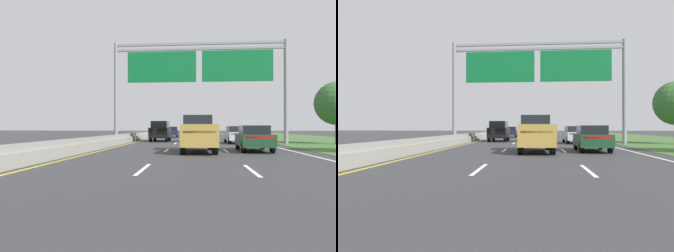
{
  "view_description": "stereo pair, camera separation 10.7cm",
  "coord_description": "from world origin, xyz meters",
  "views": [
    {
      "loc": [
        -0.05,
        -0.24,
        1.45
      ],
      "look_at": [
        -1.95,
        21.75,
        1.55
      ],
      "focal_mm": 33.44,
      "sensor_mm": 36.0,
      "label": 1
    },
    {
      "loc": [
        0.05,
        -0.23,
        1.45
      ],
      "look_at": [
        -1.95,
        21.75,
        1.55
      ],
      "focal_mm": 33.44,
      "sensor_mm": 36.0,
      "label": 2
    }
  ],
  "objects": [
    {
      "name": "ground_plane",
      "position": [
        0.0,
        35.0,
        0.0
      ],
      "size": [
        220.0,
        220.0,
        0.0
      ],
      "primitive_type": "plane",
      "color": "#333335"
    },
    {
      "name": "median_barrier_concrete",
      "position": [
        -6.6,
        35.0,
        0.35
      ],
      "size": [
        0.6,
        110.0,
        0.85
      ],
      "color": "gray",
      "rests_on": "ground"
    },
    {
      "name": "car_black_left_lane_suv",
      "position": [
        -3.69,
        32.65,
        1.1
      ],
      "size": [
        1.95,
        4.72,
        2.11
      ],
      "rotation": [
        0.0,
        0.0,
        1.56
      ],
      "color": "black",
      "rests_on": "ground"
    },
    {
      "name": "overhead_sign_gantry",
      "position": [
        0.3,
        26.94,
        6.37
      ],
      "size": [
        15.06,
        0.42,
        8.96
      ],
      "color": "gray",
      "rests_on": "ground"
    },
    {
      "name": "pickup_truck_gold",
      "position": [
        0.11,
        18.41,
        1.07
      ],
      "size": [
        2.14,
        5.45,
        2.2
      ],
      "rotation": [
        0.0,
        0.0,
        1.6
      ],
      "color": "#A38438",
      "rests_on": "ground"
    },
    {
      "name": "grass_verge_right",
      "position": [
        13.95,
        35.0,
        0.01
      ],
      "size": [
        14.0,
        110.0,
        0.02
      ],
      "primitive_type": "cube",
      "color": "#3D602D",
      "rests_on": "ground"
    },
    {
      "name": "lane_striping",
      "position": [
        0.0,
        34.54,
        0.0
      ],
      "size": [
        11.96,
        106.0,
        0.01
      ],
      "color": "white",
      "rests_on": "ground"
    },
    {
      "name": "car_navy_left_lane_sedan",
      "position": [
        -3.49,
        46.65,
        0.82
      ],
      "size": [
        1.94,
        4.45,
        1.57
      ],
      "rotation": [
        0.0,
        0.0,
        1.6
      ],
      "color": "#161E47",
      "rests_on": "ground"
    },
    {
      "name": "car_silver_right_lane_sedan",
      "position": [
        3.71,
        28.81,
        0.82
      ],
      "size": [
        1.94,
        4.45,
        1.57
      ],
      "rotation": [
        0.0,
        0.0,
        1.6
      ],
      "color": "#B2B5BA",
      "rests_on": "ground"
    },
    {
      "name": "car_darkgreen_right_lane_sedan",
      "position": [
        3.53,
        19.29,
        0.82
      ],
      "size": [
        1.93,
        4.44,
        1.57
      ],
      "rotation": [
        0.0,
        0.0,
        1.55
      ],
      "color": "#193D23",
      "rests_on": "ground"
    }
  ]
}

